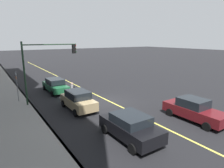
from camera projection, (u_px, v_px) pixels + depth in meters
ground at (109, 101)px, 19.32m from camera, size 200.00×200.00×0.00m
sidewalk_slab at (15, 119)px, 14.77m from camera, size 80.00×3.69×0.15m
curb_edge at (39, 114)px, 15.72m from camera, size 80.00×0.16×0.15m
lane_stripe_center at (109, 101)px, 19.32m from camera, size 80.00×0.16×0.01m
car_tan at (78, 100)px, 16.89m from camera, size 4.16×1.93×1.66m
car_black at (130, 126)px, 11.91m from camera, size 4.27×2.11×1.57m
car_green at (55, 85)px, 22.52m from camera, size 4.71×1.93×1.55m
car_maroon at (194, 110)px, 14.67m from camera, size 4.71×1.92×1.66m
pedestrian_with_backpack at (72, 89)px, 20.02m from camera, size 0.45×0.46×1.67m
traffic_light_mast at (46, 61)px, 17.98m from camera, size 0.28×5.06×5.79m
street_sign_post at (17, 85)px, 18.45m from camera, size 0.60×0.08×3.02m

